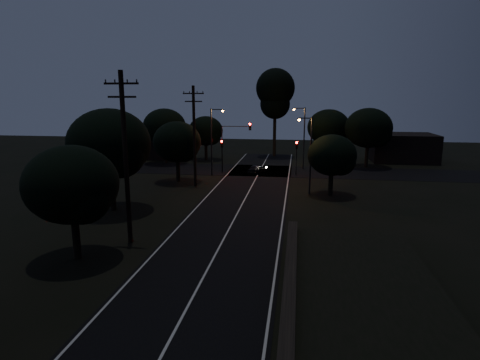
% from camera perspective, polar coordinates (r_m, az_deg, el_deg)
% --- Properties ---
extents(road_surface, '(60.00, 70.00, 0.03)m').
position_cam_1_polar(road_surface, '(41.24, 1.43, -1.37)').
color(road_surface, black).
rests_on(road_surface, ground).
extents(utility_pole_mid, '(2.20, 0.30, 11.00)m').
position_cam_1_polar(utility_pole_mid, '(26.34, -15.98, 3.30)').
color(utility_pole_mid, black).
rests_on(utility_pole_mid, ground).
extents(utility_pole_far, '(2.20, 0.30, 10.50)m').
position_cam_1_polar(utility_pole_far, '(42.33, -6.52, 6.41)').
color(utility_pole_far, black).
rests_on(utility_pole_far, ground).
extents(tree_left_b, '(5.32, 5.32, 6.76)m').
position_cam_1_polar(tree_left_b, '(24.70, -22.57, -0.91)').
color(tree_left_b, black).
rests_on(tree_left_b, ground).
extents(tree_left_c, '(6.73, 6.73, 8.50)m').
position_cam_1_polar(tree_left_c, '(34.34, -17.80, 4.68)').
color(tree_left_c, black).
rests_on(tree_left_c, ground).
extents(tree_left_d, '(5.31, 5.31, 6.74)m').
position_cam_1_polar(tree_left_d, '(44.89, -8.74, 5.22)').
color(tree_left_d, black).
rests_on(tree_left_d, ground).
extents(tree_far_nw, '(5.15, 5.15, 6.52)m').
position_cam_1_polar(tree_far_nw, '(60.42, -4.76, 6.86)').
color(tree_far_nw, black).
rests_on(tree_far_nw, ground).
extents(tree_far_w, '(6.08, 6.08, 7.75)m').
position_cam_1_polar(tree_far_w, '(57.86, -10.51, 7.30)').
color(tree_far_w, black).
rests_on(tree_far_w, ground).
extents(tree_far_ne, '(6.02, 6.02, 7.62)m').
position_cam_1_polar(tree_far_ne, '(58.96, 12.70, 7.18)').
color(tree_far_ne, black).
rests_on(tree_far_ne, ground).
extents(tree_far_e, '(6.24, 6.24, 7.91)m').
position_cam_1_polar(tree_far_e, '(56.57, 18.03, 6.91)').
color(tree_far_e, black).
rests_on(tree_far_e, ground).
extents(tree_right_a, '(4.64, 4.64, 5.90)m').
position_cam_1_polar(tree_right_a, '(39.20, 13.19, 3.29)').
color(tree_right_a, black).
rests_on(tree_right_a, ground).
extents(tall_pine, '(6.02, 6.02, 13.67)m').
position_cam_1_polar(tall_pine, '(63.85, 5.03, 12.18)').
color(tall_pine, black).
rests_on(tall_pine, ground).
extents(building_left, '(10.00, 8.00, 4.40)m').
position_cam_1_polar(building_left, '(66.00, -13.85, 5.22)').
color(building_left, black).
rests_on(building_left, ground).
extents(building_right, '(9.00, 7.00, 4.00)m').
position_cam_1_polar(building_right, '(64.02, 22.07, 4.32)').
color(building_right, black).
rests_on(building_right, ground).
extents(signal_left, '(0.28, 0.35, 4.10)m').
position_cam_1_polar(signal_left, '(50.06, -2.57, 4.26)').
color(signal_left, black).
rests_on(signal_left, ground).
extents(signal_right, '(0.28, 0.35, 4.10)m').
position_cam_1_polar(signal_right, '(49.18, 8.05, 4.02)').
color(signal_right, black).
rests_on(signal_right, ground).
extents(signal_mast, '(3.70, 0.35, 6.25)m').
position_cam_1_polar(signal_mast, '(49.60, -0.66, 5.95)').
color(signal_mast, black).
rests_on(signal_mast, ground).
extents(streetlight_a, '(1.66, 0.26, 8.00)m').
position_cam_1_polar(streetlight_a, '(48.06, -3.87, 6.09)').
color(streetlight_a, black).
rests_on(streetlight_a, ground).
extents(streetlight_b, '(1.66, 0.26, 8.00)m').
position_cam_1_polar(streetlight_b, '(52.96, 8.91, 6.51)').
color(streetlight_b, black).
rests_on(streetlight_b, ground).
extents(streetlight_c, '(1.46, 0.26, 7.50)m').
position_cam_1_polar(streetlight_c, '(39.09, 9.80, 4.19)').
color(streetlight_c, black).
rests_on(streetlight_c, ground).
extents(car, '(2.29, 3.49, 1.11)m').
position_cam_1_polar(car, '(49.94, 2.41, 1.59)').
color(car, black).
rests_on(car, ground).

